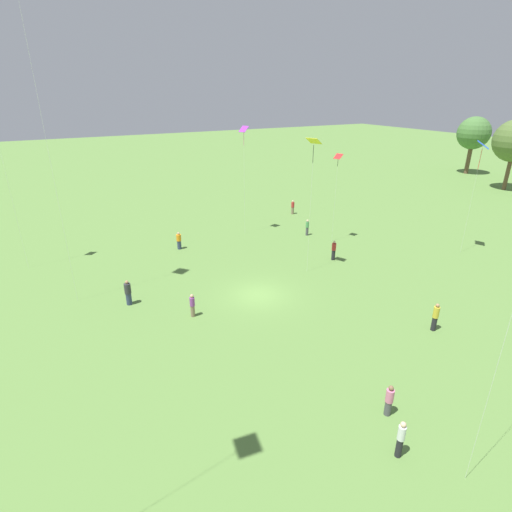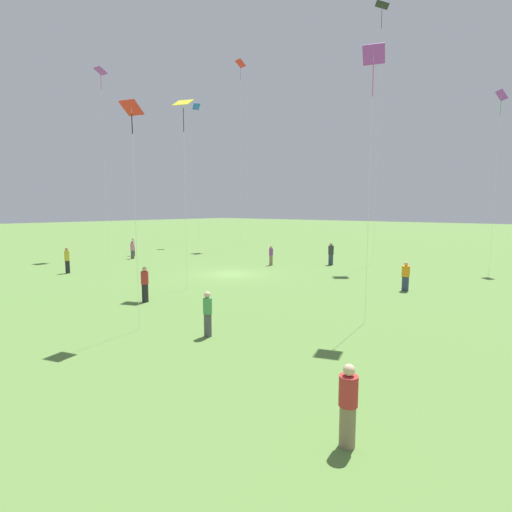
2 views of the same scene
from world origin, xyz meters
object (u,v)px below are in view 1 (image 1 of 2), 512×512
(person_5, at_px, (179,241))
(kite_1, at_px, (482,148))
(person_3, at_px, (307,227))
(person_8, at_px, (389,400))
(person_4, at_px, (334,250))
(person_0, at_px, (401,439))
(person_7, at_px, (435,317))
(kite_0, at_px, (244,134))
(person_2, at_px, (293,207))
(person_6, at_px, (128,293))
(kite_2, at_px, (314,146))
(person_1, at_px, (192,305))
(kite_8, at_px, (338,161))

(person_5, bearing_deg, kite_1, 142.79)
(person_3, distance_m, person_5, 13.42)
(person_8, bearing_deg, person_4, 118.76)
(person_0, xyz_separation_m, person_7, (-5.79, 9.31, 0.02))
(kite_0, bearing_deg, person_3, 80.07)
(person_8, distance_m, kite_0, 28.58)
(person_4, bearing_deg, kite_1, 121.62)
(person_4, relative_size, person_5, 1.07)
(person_5, bearing_deg, person_2, -170.86)
(person_6, height_order, person_8, person_6)
(person_4, height_order, kite_0, kite_0)
(person_2, xyz_separation_m, kite_0, (3.54, -8.47, 9.38))
(person_4, relative_size, kite_2, 0.17)
(person_1, height_order, kite_1, kite_1)
(person_5, bearing_deg, person_0, 84.14)
(person_6, relative_size, kite_1, 0.18)
(person_1, distance_m, kite_1, 27.83)
(person_2, xyz_separation_m, kite_2, (14.75, -8.28, 9.49))
(person_1, xyz_separation_m, person_5, (-12.42, 3.22, -0.02))
(person_1, height_order, person_6, person_6)
(person_6, height_order, kite_0, kite_0)
(person_5, bearing_deg, person_3, 161.68)
(kite_0, xyz_separation_m, kite_2, (11.21, 0.18, 0.11))
(person_1, distance_m, person_7, 15.77)
(kite_0, relative_size, kite_8, 1.26)
(person_2, distance_m, kite_8, 12.44)
(person_7, bearing_deg, person_5, -153.65)
(person_6, xyz_separation_m, kite_0, (-9.73, 14.33, 9.31))
(person_5, height_order, kite_1, kite_1)
(kite_0, bearing_deg, person_6, -31.36)
(person_8, bearing_deg, person_3, 122.99)
(person_5, distance_m, person_6, 10.93)
(person_1, distance_m, person_2, 25.77)
(kite_2, bearing_deg, person_5, 59.04)
(person_1, xyz_separation_m, kite_1, (1.20, 26.38, 8.80))
(person_2, distance_m, person_4, 14.62)
(person_1, relative_size, kite_1, 0.16)
(person_1, xyz_separation_m, person_4, (-3.18, 14.61, 0.06))
(person_5, bearing_deg, person_1, 68.72)
(person_5, height_order, person_6, person_6)
(person_0, xyz_separation_m, person_8, (-1.93, 1.35, -0.11))
(person_2, height_order, kite_2, kite_2)
(person_5, height_order, kite_2, kite_2)
(person_7, bearing_deg, person_1, -122.87)
(person_6, distance_m, person_7, 20.77)
(person_4, distance_m, kite_8, 8.68)
(person_4, xyz_separation_m, person_7, (12.18, -1.66, 0.05))
(person_8, xyz_separation_m, kite_0, (-26.34, 5.90, 9.40))
(person_6, distance_m, kite_1, 31.46)
(person_6, height_order, kite_1, kite_1)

